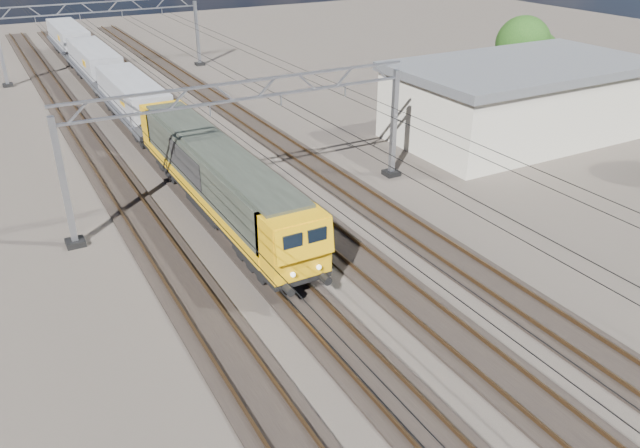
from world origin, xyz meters
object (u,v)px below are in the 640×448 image
catenary_gantry_mid (248,140)px  catenary_gantry_far (104,36)px  locomotive (216,175)px  hopper_wagon_lead (133,99)px  hopper_wagon_third (69,39)px  tree_far (527,46)px  industrial_shed (520,99)px  hopper_wagon_mid (95,63)px

catenary_gantry_mid → catenary_gantry_far: 36.00m
locomotive → hopper_wagon_lead: bearing=90.0°
hopper_wagon_third → tree_far: size_ratio=1.86×
locomotive → industrial_shed: industrial_shed is taller
locomotive → tree_far: tree_far is taller
industrial_shed → catenary_gantry_far: bearing=122.9°
catenary_gantry_far → hopper_wagon_mid: (-2.00, -4.23, -1.67)m
catenary_gantry_mid → tree_far: catenary_gantry_mid is taller
locomotive → tree_far: bearing=17.1°
locomotive → hopper_wagon_lead: locomotive is taller
locomotive → industrial_shed: (24.00, 2.13, 0.40)m
catenary_gantry_far → industrial_shed: bearing=-57.1°
hopper_wagon_lead → catenary_gantry_far: bearing=83.8°
catenary_gantry_mid → tree_far: bearing=17.9°
hopper_wagon_mid → hopper_wagon_third: same height
catenary_gantry_far → tree_far: bearing=-40.8°
tree_far → catenary_gantry_mid: bearing=-162.1°
hopper_wagon_lead → tree_far: 33.31m
hopper_wagon_lead → hopper_wagon_third: size_ratio=1.00×
catenary_gantry_far → tree_far: size_ratio=2.84×
hopper_wagon_third → tree_far: 48.56m
hopper_wagon_mid → tree_far: (32.32, -21.98, 2.22)m
hopper_wagon_lead → hopper_wagon_mid: size_ratio=1.00×
catenary_gantry_mid → catenary_gantry_far: (0.00, 36.00, 0.00)m
catenary_gantry_mid → hopper_wagon_third: bearing=92.5°
catenary_gantry_mid → hopper_wagon_mid: bearing=93.6°
hopper_wagon_third → industrial_shed: size_ratio=0.70×
hopper_wagon_mid → tree_far: tree_far is taller
catenary_gantry_mid → hopper_wagon_third: catenary_gantry_mid is taller
catenary_gantry_far → locomotive: size_ratio=0.94×
locomotive → hopper_wagon_lead: 17.70m
hopper_wagon_mid → industrial_shed: bearing=-51.1°
hopper_wagon_third → hopper_wagon_mid: bearing=-90.0°
catenary_gantry_far → hopper_wagon_mid: size_ratio=1.53×
catenary_gantry_far → locomotive: (-2.00, -36.13, -1.58)m
catenary_gantry_mid → catenary_gantry_far: size_ratio=1.00×
catenary_gantry_far → hopper_wagon_third: catenary_gantry_far is taller
catenary_gantry_mid → hopper_wagon_third: (-2.00, 45.97, -1.67)m
locomotive → hopper_wagon_lead: size_ratio=1.62×
tree_far → hopper_wagon_mid: bearing=145.8°
industrial_shed → hopper_wagon_third: bearing=118.6°
hopper_wagon_mid → tree_far: bearing=-34.2°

